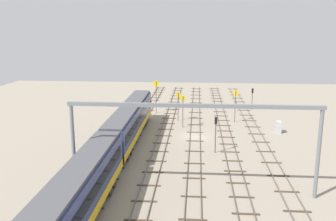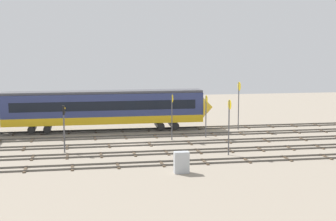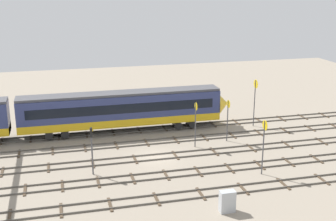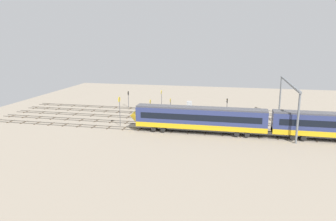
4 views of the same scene
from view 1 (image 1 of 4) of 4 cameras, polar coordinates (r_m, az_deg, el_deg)
ground_plane at (r=54.41m, az=4.12°, el=-4.01°), size 102.21×102.21×0.00m
track_near_foreground at (r=55.12m, az=13.60°, el=-4.05°), size 86.21×2.40×0.16m
track_second_near at (r=54.57m, az=8.89°, el=-4.01°), size 86.21×2.40×0.16m
track_middle at (r=54.39m, az=4.12°, el=-3.94°), size 86.21×2.40×0.16m
track_second_far at (r=54.59m, az=-0.65°, el=-3.84°), size 86.21×2.40×0.16m
track_with_train at (r=55.17m, az=-5.35°, el=-3.72°), size 86.21×2.40×0.16m
train at (r=41.41m, az=-8.67°, el=-5.80°), size 50.40×3.24×4.80m
overhead_gantry at (r=34.58m, az=3.87°, el=-2.13°), size 0.40×23.53×8.85m
speed_sign_near_foreground at (r=67.79m, az=-1.82°, el=2.90°), size 0.14×1.09×5.97m
speed_sign_mid_trackside at (r=62.47m, az=1.56°, el=1.24°), size 0.14×0.90×4.83m
speed_sign_far_trackside at (r=58.40m, az=2.28°, el=0.49°), size 0.14×0.85×5.07m
speed_sign_distant_end at (r=62.48m, az=10.22°, el=1.35°), size 0.14×0.94×5.34m
signal_light_trackside_approach at (r=47.24m, az=7.27°, el=-2.90°), size 0.31×0.32×4.65m
signal_light_trackside_departure at (r=72.68m, az=12.72°, el=2.23°), size 0.31×0.32×4.06m
relay_cabinet at (r=58.37m, az=16.48°, el=-2.42°), size 1.25×0.69×1.79m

